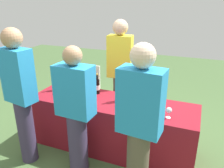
{
  "coord_description": "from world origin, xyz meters",
  "views": [
    {
      "loc": [
        1.02,
        -2.53,
        2.02
      ],
      "look_at": [
        0.0,
        0.0,
        0.98
      ],
      "focal_mm": 35.99,
      "sensor_mm": 36.0,
      "label": 1
    }
  ],
  "objects_px": {
    "wine_glass_0": "(67,91)",
    "guest_2": "(140,124)",
    "server_pouring": "(120,70)",
    "guest_0": "(21,93)",
    "wine_bottle_2": "(97,86)",
    "wine_glass_3": "(169,111)",
    "wine_glass_2": "(143,103)",
    "wine_bottle_0": "(61,82)",
    "guest_1": "(76,109)",
    "wine_bottle_3": "(122,92)",
    "wine_bottle_4": "(147,94)",
    "wine_glass_1": "(83,94)",
    "menu_board": "(88,86)",
    "wine_bottle_1": "(72,84)"
  },
  "relations": [
    {
      "from": "wine_glass_0",
      "to": "guest_2",
      "type": "xyz_separation_m",
      "value": [
        1.22,
        -0.65,
        0.1
      ]
    },
    {
      "from": "server_pouring",
      "to": "guest_0",
      "type": "xyz_separation_m",
      "value": [
        -0.79,
        -1.29,
        -0.01
      ]
    },
    {
      "from": "wine_bottle_2",
      "to": "wine_glass_3",
      "type": "xyz_separation_m",
      "value": [
        1.07,
        -0.34,
        -0.02
      ]
    },
    {
      "from": "wine_glass_2",
      "to": "wine_glass_3",
      "type": "xyz_separation_m",
      "value": [
        0.32,
        -0.08,
        -0.0
      ]
    },
    {
      "from": "wine_bottle_0",
      "to": "guest_1",
      "type": "relative_size",
      "value": 0.21
    },
    {
      "from": "guest_2",
      "to": "guest_0",
      "type": "bearing_deg",
      "value": -177.92
    },
    {
      "from": "server_pouring",
      "to": "guest_1",
      "type": "relative_size",
      "value": 1.11
    },
    {
      "from": "wine_bottle_2",
      "to": "guest_2",
      "type": "relative_size",
      "value": 0.18
    },
    {
      "from": "wine_glass_2",
      "to": "guest_2",
      "type": "distance_m",
      "value": 0.66
    },
    {
      "from": "server_pouring",
      "to": "guest_0",
      "type": "height_order",
      "value": "server_pouring"
    },
    {
      "from": "wine_bottle_3",
      "to": "guest_0",
      "type": "height_order",
      "value": "guest_0"
    },
    {
      "from": "wine_bottle_4",
      "to": "guest_0",
      "type": "distance_m",
      "value": 1.57
    },
    {
      "from": "wine_bottle_3",
      "to": "wine_glass_2",
      "type": "height_order",
      "value": "wine_bottle_3"
    },
    {
      "from": "guest_0",
      "to": "wine_glass_2",
      "type": "bearing_deg",
      "value": 31.57
    },
    {
      "from": "guest_0",
      "to": "guest_1",
      "type": "bearing_deg",
      "value": 15.66
    },
    {
      "from": "wine_bottle_0",
      "to": "guest_2",
      "type": "xyz_separation_m",
      "value": [
        1.45,
        -0.83,
        0.06
      ]
    },
    {
      "from": "wine_bottle_4",
      "to": "wine_glass_2",
      "type": "distance_m",
      "value": 0.22
    },
    {
      "from": "wine_bottle_2",
      "to": "wine_bottle_0",
      "type": "bearing_deg",
      "value": -172.9
    },
    {
      "from": "wine_glass_1",
      "to": "guest_1",
      "type": "height_order",
      "value": "guest_1"
    },
    {
      "from": "wine_glass_3",
      "to": "wine_bottle_3",
      "type": "bearing_deg",
      "value": 160.05
    },
    {
      "from": "menu_board",
      "to": "wine_glass_1",
      "type": "bearing_deg",
      "value": -66.46
    },
    {
      "from": "wine_bottle_0",
      "to": "wine_glass_0",
      "type": "height_order",
      "value": "wine_bottle_0"
    },
    {
      "from": "wine_glass_2",
      "to": "server_pouring",
      "type": "height_order",
      "value": "server_pouring"
    },
    {
      "from": "wine_bottle_0",
      "to": "wine_glass_0",
      "type": "distance_m",
      "value": 0.3
    },
    {
      "from": "guest_1",
      "to": "menu_board",
      "type": "height_order",
      "value": "guest_1"
    },
    {
      "from": "wine_glass_1",
      "to": "guest_1",
      "type": "distance_m",
      "value": 0.44
    },
    {
      "from": "guest_0",
      "to": "wine_bottle_0",
      "type": "bearing_deg",
      "value": 95.63
    },
    {
      "from": "wine_bottle_4",
      "to": "guest_2",
      "type": "relative_size",
      "value": 0.2
    },
    {
      "from": "wine_bottle_0",
      "to": "menu_board",
      "type": "distance_m",
      "value": 1.04
    },
    {
      "from": "wine_bottle_1",
      "to": "wine_bottle_4",
      "type": "bearing_deg",
      "value": 2.06
    },
    {
      "from": "wine_glass_0",
      "to": "wine_bottle_3",
      "type": "bearing_deg",
      "value": 11.53
    },
    {
      "from": "wine_bottle_1",
      "to": "wine_glass_3",
      "type": "height_order",
      "value": "wine_bottle_1"
    },
    {
      "from": "wine_bottle_0",
      "to": "wine_bottle_3",
      "type": "relative_size",
      "value": 1.0
    },
    {
      "from": "wine_bottle_2",
      "to": "guest_2",
      "type": "distance_m",
      "value": 1.26
    },
    {
      "from": "wine_glass_0",
      "to": "menu_board",
      "type": "xyz_separation_m",
      "value": [
        -0.28,
        1.14,
        -0.39
      ]
    },
    {
      "from": "wine_glass_2",
      "to": "server_pouring",
      "type": "relative_size",
      "value": 0.08
    },
    {
      "from": "wine_glass_1",
      "to": "wine_bottle_2",
      "type": "bearing_deg",
      "value": 80.87
    },
    {
      "from": "wine_bottle_1",
      "to": "guest_0",
      "type": "xyz_separation_m",
      "value": [
        -0.25,
        -0.74,
        0.11
      ]
    },
    {
      "from": "wine_bottle_1",
      "to": "guest_2",
      "type": "bearing_deg",
      "value": -33.21
    },
    {
      "from": "wine_bottle_1",
      "to": "guest_2",
      "type": "height_order",
      "value": "guest_2"
    },
    {
      "from": "wine_bottle_3",
      "to": "wine_glass_3",
      "type": "distance_m",
      "value": 0.7
    },
    {
      "from": "wine_glass_2",
      "to": "menu_board",
      "type": "bearing_deg",
      "value": 140.23
    },
    {
      "from": "menu_board",
      "to": "wine_glass_3",
      "type": "bearing_deg",
      "value": -37.54
    },
    {
      "from": "wine_bottle_0",
      "to": "guest_2",
      "type": "distance_m",
      "value": 1.67
    },
    {
      "from": "wine_bottle_1",
      "to": "guest_0",
      "type": "distance_m",
      "value": 0.79
    },
    {
      "from": "wine_bottle_0",
      "to": "wine_glass_0",
      "type": "bearing_deg",
      "value": -38.73
    },
    {
      "from": "wine_glass_3",
      "to": "menu_board",
      "type": "bearing_deg",
      "value": 144.22
    },
    {
      "from": "wine_bottle_0",
      "to": "guest_1",
      "type": "bearing_deg",
      "value": -45.63
    },
    {
      "from": "wine_bottle_0",
      "to": "wine_glass_2",
      "type": "relative_size",
      "value": 2.52
    },
    {
      "from": "wine_glass_1",
      "to": "wine_glass_3",
      "type": "relative_size",
      "value": 1.17
    }
  ]
}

